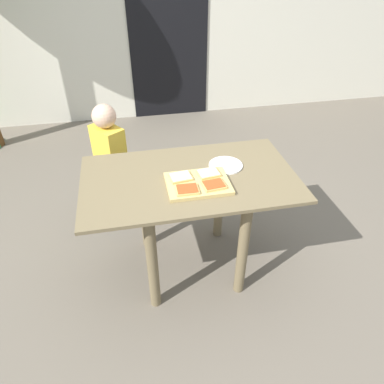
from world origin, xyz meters
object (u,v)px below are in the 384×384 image
pizza_slice_near_right (214,185)px  plate_white_right (226,165)px  pizza_slice_far_left (181,177)px  pizza_slice_far_right (209,173)px  dining_table (190,198)px  pizza_slice_near_left (187,189)px  child_left (111,157)px  cutting_board (198,184)px

pizza_slice_near_right → plate_white_right: (0.13, 0.22, -0.02)m
pizza_slice_far_left → pizza_slice_far_right: bearing=2.7°
pizza_slice_far_right → pizza_slice_far_left: bearing=-177.3°
dining_table → pizza_slice_near_right: (0.11, -0.15, 0.18)m
pizza_slice_near_left → child_left: size_ratio=0.13×
pizza_slice_near_right → cutting_board: bearing=144.0°
pizza_slice_near_right → pizza_slice_near_left: bearing=-174.9°
dining_table → pizza_slice_far_right: pizza_slice_far_right is taller
pizza_slice_near_right → pizza_slice_far_left: bearing=145.7°
cutting_board → plate_white_right: bearing=38.4°
pizza_slice_far_right → pizza_slice_far_left: 0.16m
pizza_slice_near_right → pizza_slice_far_right: bearing=90.4°
pizza_slice_far_right → child_left: (-0.57, 0.68, -0.22)m
plate_white_right → pizza_slice_far_left: bearing=-159.8°
pizza_slice_near_left → pizza_slice_near_right: 0.15m
cutting_board → pizza_slice_near_right: pizza_slice_near_right is taller
cutting_board → pizza_slice_far_right: pizza_slice_far_right is taller
pizza_slice_far_left → child_left: size_ratio=0.14×
pizza_slice_far_right → child_left: size_ratio=0.14×
pizza_slice_far_right → pizza_slice_far_left: size_ratio=1.01×
dining_table → pizza_slice_far_right: size_ratio=9.33×
pizza_slice_far_right → pizza_slice_near_right: size_ratio=1.01×
pizza_slice_far_left → child_left: child_left is taller
dining_table → child_left: child_left is taller
pizza_slice_near_left → plate_white_right: size_ratio=0.60×
cutting_board → pizza_slice_near_left: (-0.07, -0.07, 0.02)m
child_left → dining_table: bearing=-54.6°
dining_table → plate_white_right: (0.24, 0.07, 0.16)m
pizza_slice_near_right → child_left: 1.00m
pizza_slice_near_right → child_left: child_left is taller
pizza_slice_far_left → dining_table: bearing=31.8°
pizza_slice_near_right → child_left: (-0.57, 0.80, -0.22)m
child_left → pizza_slice_near_right: bearing=-54.5°
pizza_slice_near_left → child_left: child_left is taller
pizza_slice_near_left → pizza_slice_far_left: same height
cutting_board → pizza_slice_far_right: size_ratio=2.64×
pizza_slice_far_right → child_left: bearing=129.9°
pizza_slice_near_left → plate_white_right: bearing=39.7°
child_left → pizza_slice_far_left: bearing=-59.4°
dining_table → cutting_board: size_ratio=3.54×
pizza_slice_far_left → pizza_slice_near_right: bearing=-34.3°
pizza_slice_near_left → pizza_slice_near_right: same height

